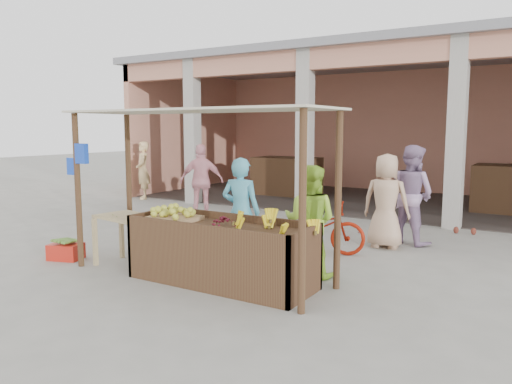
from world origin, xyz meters
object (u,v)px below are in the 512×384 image
Objects in this scene: red_crate at (66,251)px; vendor_green at (310,218)px; vendor_blue at (241,208)px; side_table at (128,224)px; fruit_stall at (221,255)px; motorcycle at (315,227)px.

red_crate is 4.04m from vendor_green.
side_table is at bearing 20.46° from vendor_blue.
red_crate is (-1.14, -0.28, -0.52)m from side_table.
vendor_blue is at bearing -4.47° from vendor_green.
fruit_stall is 1.46× the size of motorcycle.
fruit_stall is at bearing 150.40° from motorcycle.
fruit_stall is at bearing 95.13° from vendor_blue.
side_table is (-1.75, -0.03, 0.25)m from fruit_stall.
motorcycle is at bearing 18.45° from red_crate.
fruit_stall is 1.06m from vendor_blue.
fruit_stall is 2.44× the size of side_table.
side_table is 0.60× the size of motorcycle.
fruit_stall reaches higher than side_table.
vendor_green reaches higher than red_crate.
side_table is 2.13× the size of red_crate.
vendor_blue is (-0.26, 0.89, 0.50)m from fruit_stall.
vendor_green reaches higher than motorcycle.
side_table is at bearing 12.55° from vendor_green.
vendor_green is (0.88, 0.97, 0.45)m from fruit_stall.
motorcycle reaches higher than side_table.
motorcycle is (0.40, 2.16, 0.06)m from fruit_stall.
side_table is 0.63× the size of vendor_green.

